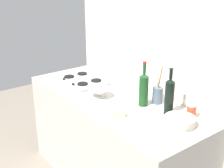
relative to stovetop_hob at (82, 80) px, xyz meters
The scene contains 10 objects.
counter_block 0.67m from the stovetop_hob, ahead, with size 1.80×0.70×0.90m, color beige.
backsplash_panel 0.68m from the stovetop_hob, 37.72° to the left, with size 1.90×0.06×2.40m, color beige.
stovetop_hob is the anchor object (origin of this frame).
plate_stack 1.17m from the stovetop_hob, ahead, with size 0.23×0.23×0.06m.
wine_bottle_leftmost 0.78m from the stovetop_hob, ahead, with size 0.07×0.07×0.37m.
wine_bottle_mid_left 1.01m from the stovetop_hob, ahead, with size 0.07×0.07×0.36m.
mixing_bowl 0.43m from the stovetop_hob, 12.30° to the right, with size 0.20×0.20×0.08m.
butter_dish 0.79m from the stovetop_hob, 14.08° to the right, with size 0.14×0.10×0.06m, color silver.
utensil_crock 0.84m from the stovetop_hob, 15.20° to the left, with size 0.08×0.08×0.31m.
condiment_jar_front 1.17m from the stovetop_hob, 11.35° to the left, with size 0.07×0.07×0.11m.
Camera 1 is at (1.86, -1.41, 1.91)m, focal length 47.46 mm.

